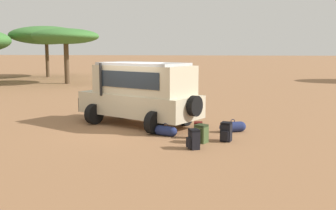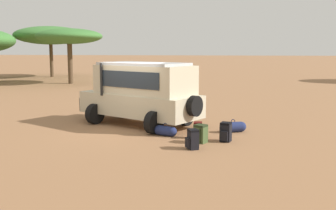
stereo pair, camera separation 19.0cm
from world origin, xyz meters
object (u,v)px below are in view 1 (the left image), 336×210
(backpack_near_rear_wheel, at_px, (198,130))
(acacia_tree_centre_back, at_px, (46,35))
(backpack_beside_front_wheel, at_px, (194,139))
(backpack_outermost, at_px, (226,132))
(duffel_bag_low_black_case, at_px, (166,131))
(acacia_tree_right_mid, at_px, (66,37))
(duffel_bag_soft_canvas, at_px, (233,127))
(backpack_cluster_center, at_px, (201,134))
(safari_vehicle, at_px, (141,92))

(backpack_near_rear_wheel, height_order, acacia_tree_centre_back, acacia_tree_centre_back)
(backpack_beside_front_wheel, height_order, backpack_outermost, backpack_outermost)
(duffel_bag_low_black_case, height_order, acacia_tree_centre_back, acacia_tree_centre_back)
(backpack_outermost, distance_m, acacia_tree_centre_back, 32.66)
(duffel_bag_low_black_case, bearing_deg, backpack_outermost, -14.60)
(backpack_near_rear_wheel, distance_m, acacia_tree_right_mid, 23.00)
(backpack_beside_front_wheel, xyz_separation_m, acacia_tree_right_mid, (-12.30, 20.49, 3.67))
(acacia_tree_centre_back, bearing_deg, acacia_tree_right_mid, -55.01)
(duffel_bag_soft_canvas, bearing_deg, backpack_outermost, -99.51)
(backpack_beside_front_wheel, xyz_separation_m, backpack_near_rear_wheel, (0.03, 1.44, -0.02))
(backpack_cluster_center, relative_size, acacia_tree_centre_back, 0.07)
(backpack_near_rear_wheel, bearing_deg, safari_vehicle, 139.54)
(safari_vehicle, relative_size, backpack_cluster_center, 9.09)
(duffel_bag_low_black_case, relative_size, acacia_tree_right_mid, 0.14)
(backpack_beside_front_wheel, bearing_deg, backpack_cluster_center, 77.34)
(backpack_beside_front_wheel, height_order, duffel_bag_low_black_case, backpack_beside_front_wheel)
(safari_vehicle, height_order, backpack_near_rear_wheel, safari_vehicle)
(backpack_beside_front_wheel, bearing_deg, acacia_tree_centre_back, 122.07)
(backpack_cluster_center, height_order, backpack_near_rear_wheel, backpack_cluster_center)
(backpack_cluster_center, height_order, duffel_bag_soft_canvas, backpack_cluster_center)
(safari_vehicle, distance_m, duffel_bag_low_black_case, 2.42)
(backpack_beside_front_wheel, xyz_separation_m, backpack_outermost, (0.96, 1.13, 0.01))
(backpack_outermost, height_order, acacia_tree_right_mid, acacia_tree_right_mid)
(backpack_outermost, bearing_deg, backpack_cluster_center, -159.37)
(backpack_near_rear_wheel, bearing_deg, duffel_bag_soft_canvas, 44.82)
(safari_vehicle, xyz_separation_m, acacia_tree_right_mid, (-10.00, 17.07, 2.67))
(backpack_beside_front_wheel, relative_size, backpack_outermost, 0.96)
(backpack_near_rear_wheel, height_order, duffel_bag_soft_canvas, backpack_near_rear_wheel)
(duffel_bag_low_black_case, bearing_deg, backpack_near_rear_wheel, -11.42)
(duffel_bag_soft_canvas, xyz_separation_m, acacia_tree_right_mid, (-13.51, 17.89, 3.78))
(safari_vehicle, distance_m, backpack_near_rear_wheel, 3.23)
(safari_vehicle, relative_size, acacia_tree_right_mid, 0.93)
(backpack_near_rear_wheel, height_order, backpack_outermost, backpack_outermost)
(backpack_beside_front_wheel, xyz_separation_m, duffel_bag_low_black_case, (-1.08, 1.66, -0.12))
(backpack_outermost, xyz_separation_m, acacia_tree_centre_back, (-18.39, 26.69, 4.01))
(backpack_beside_front_wheel, bearing_deg, safari_vehicle, 123.85)
(acacia_tree_right_mid, bearing_deg, backpack_near_rear_wheel, -57.08)
(backpack_outermost, xyz_separation_m, duffel_bag_low_black_case, (-2.05, 0.53, -0.13))
(acacia_tree_centre_back, height_order, acacia_tree_right_mid, acacia_tree_centre_back)
(acacia_tree_right_mid, bearing_deg, backpack_outermost, -55.58)
(acacia_tree_centre_back, bearing_deg, duffel_bag_low_black_case, -57.99)
(backpack_cluster_center, xyz_separation_m, duffel_bag_low_black_case, (-1.27, 0.82, -0.11))
(backpack_near_rear_wheel, xyz_separation_m, duffel_bag_low_black_case, (-1.12, 0.23, -0.10))
(backpack_outermost, height_order, duffel_bag_soft_canvas, backpack_outermost)
(duffel_bag_low_black_case, height_order, acacia_tree_right_mid, acacia_tree_right_mid)
(backpack_outermost, bearing_deg, safari_vehicle, 144.85)
(backpack_cluster_center, height_order, backpack_outermost, backpack_outermost)
(backpack_beside_front_wheel, xyz_separation_m, duffel_bag_soft_canvas, (1.21, 2.61, -0.11))
(backpack_near_rear_wheel, xyz_separation_m, acacia_tree_right_mid, (-12.34, 19.06, 3.69))
(duffel_bag_soft_canvas, bearing_deg, acacia_tree_centre_back, 126.48)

